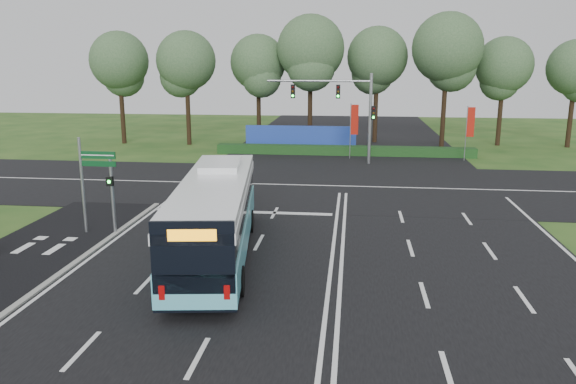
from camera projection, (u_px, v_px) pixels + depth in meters
name	position (u px, v px, depth m)	size (l,w,h in m)	color
ground	(333.00, 246.00, 24.49)	(120.00, 120.00, 0.00)	#224A18
road_main	(333.00, 246.00, 24.48)	(20.00, 120.00, 0.04)	black
road_cross	(340.00, 186.00, 36.09)	(120.00, 14.00, 0.05)	black
bike_path	(25.00, 257.00, 22.98)	(5.00, 18.00, 0.06)	black
kerb_strip	(81.00, 259.00, 22.71)	(0.25, 18.00, 0.12)	gray
city_bus	(216.00, 216.00, 22.65)	(4.20, 12.58, 3.54)	#58BACC
pedestrian_signal	(112.00, 192.00, 25.70)	(0.30, 0.43, 3.73)	gray
street_sign	(89.00, 175.00, 25.65)	(1.76, 0.15, 4.52)	gray
banner_flag_mid	(353.00, 123.00, 45.73)	(0.66, 0.18, 4.55)	gray
banner_flag_right	(470.00, 125.00, 44.78)	(0.65, 0.12, 4.42)	gray
traffic_light_gantry	(347.00, 104.00, 43.23)	(8.41, 0.28, 7.00)	gray
hedge	(344.00, 151.00, 48.10)	(22.00, 1.20, 0.80)	#143915
blue_hoarding	(300.00, 138.00, 50.80)	(10.00, 0.30, 2.20)	#1D399D
eucalyptus_row	(342.00, 58.00, 52.54)	(47.73, 9.24, 12.24)	black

